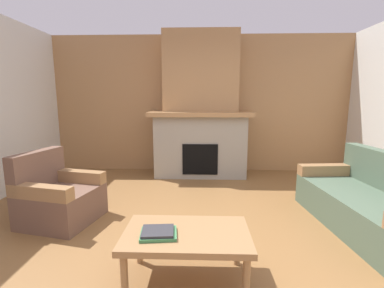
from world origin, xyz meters
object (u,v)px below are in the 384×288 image
fireplace (200,115)px  coffee_table (187,238)px  armchair (58,198)px  couch (372,205)px

fireplace → coffee_table: 3.27m
armchair → coffee_table: 1.92m
fireplace → armchair: fireplace is taller
armchair → coffee_table: bearing=-33.1°
coffee_table → couch: bearing=25.1°
armchair → fireplace: bearing=51.3°
fireplace → armchair: size_ratio=2.99×
couch → fireplace: bearing=131.4°
fireplace → couch: size_ratio=1.45×
fireplace → couch: bearing=-48.6°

